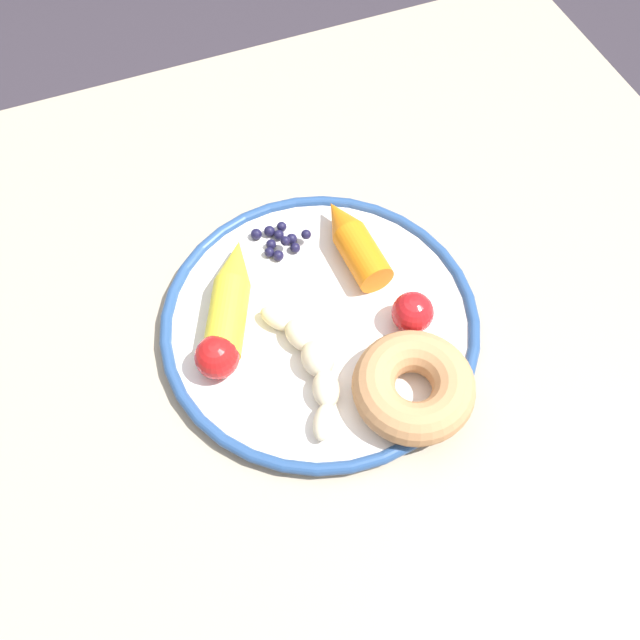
% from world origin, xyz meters
% --- Properties ---
extents(ground_plane, '(6.00, 6.00, 0.00)m').
position_xyz_m(ground_plane, '(0.00, 0.00, 0.00)').
color(ground_plane, '#342E37').
extents(dining_table, '(0.90, 0.94, 0.75)m').
position_xyz_m(dining_table, '(0.00, 0.00, 0.65)').
color(dining_table, tan).
rests_on(dining_table, ground_plane).
extents(plate, '(0.31, 0.31, 0.02)m').
position_xyz_m(plate, '(-0.02, -0.02, 0.76)').
color(plate, white).
rests_on(plate, dining_table).
extents(banana, '(0.16, 0.05, 0.03)m').
position_xyz_m(banana, '(0.02, -0.05, 0.78)').
color(banana, beige).
rests_on(banana, plate).
extents(carrot_orange, '(0.11, 0.04, 0.04)m').
position_xyz_m(carrot_orange, '(-0.09, 0.04, 0.78)').
color(carrot_orange, orange).
rests_on(carrot_orange, plate).
extents(carrot_yellow, '(0.13, 0.09, 0.04)m').
position_xyz_m(carrot_yellow, '(-0.07, -0.10, 0.78)').
color(carrot_yellow, yellow).
rests_on(carrot_yellow, plate).
extents(donut, '(0.15, 0.15, 0.04)m').
position_xyz_m(donut, '(0.08, 0.03, 0.78)').
color(donut, tan).
rests_on(donut, plate).
extents(blueberry_pile, '(0.05, 0.05, 0.02)m').
position_xyz_m(blueberry_pile, '(-0.13, -0.03, 0.77)').
color(blueberry_pile, '#191638').
rests_on(blueberry_pile, plate).
extents(tomato_near, '(0.04, 0.04, 0.04)m').
position_xyz_m(tomato_near, '(-0.01, -0.13, 0.79)').
color(tomato_near, red).
rests_on(tomato_near, plate).
extents(tomato_mid, '(0.04, 0.04, 0.04)m').
position_xyz_m(tomato_mid, '(0.01, 0.06, 0.79)').
color(tomato_mid, red).
rests_on(tomato_mid, plate).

